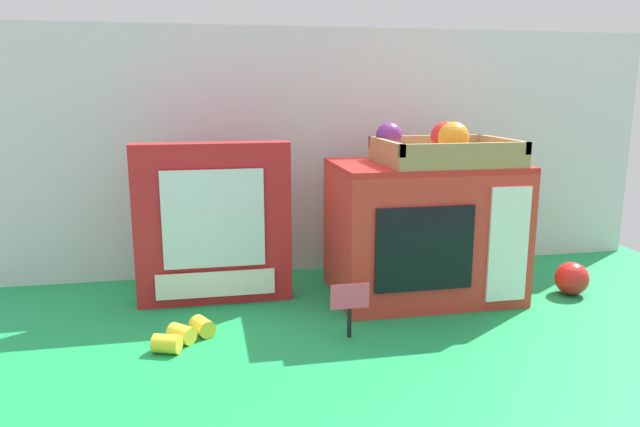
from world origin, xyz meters
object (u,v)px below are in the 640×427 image
(toy_microwave, at_px, (423,229))
(loose_toy_banana, at_px, (184,334))
(price_sign, at_px, (350,302))
(food_groups_crate, at_px, (441,150))
(cookie_set_box, at_px, (214,224))
(loose_toy_apple, at_px, (572,278))

(toy_microwave, height_order, loose_toy_banana, toy_microwave)
(toy_microwave, xyz_separation_m, loose_toy_banana, (-0.50, -0.16, -0.13))
(loose_toy_banana, bearing_deg, price_sign, -6.45)
(food_groups_crate, distance_m, loose_toy_banana, 0.62)
(toy_microwave, height_order, cookie_set_box, cookie_set_box)
(price_sign, xyz_separation_m, loose_toy_banana, (-0.29, 0.03, -0.05))
(food_groups_crate, height_order, price_sign, food_groups_crate)
(loose_toy_banana, height_order, loose_toy_apple, loose_toy_apple)
(food_groups_crate, xyz_separation_m, loose_toy_apple, (0.29, -0.05, -0.28))
(toy_microwave, xyz_separation_m, cookie_set_box, (-0.44, 0.04, 0.02))
(loose_toy_banana, relative_size, loose_toy_apple, 1.59)
(cookie_set_box, distance_m, price_sign, 0.34)
(loose_toy_banana, bearing_deg, cookie_set_box, 73.46)
(food_groups_crate, height_order, cookie_set_box, food_groups_crate)
(cookie_set_box, bearing_deg, food_groups_crate, -7.67)
(food_groups_crate, distance_m, cookie_set_box, 0.49)
(food_groups_crate, xyz_separation_m, loose_toy_banana, (-0.52, -0.14, -0.30))
(loose_toy_apple, bearing_deg, toy_microwave, 167.61)
(toy_microwave, distance_m, price_sign, 0.30)
(toy_microwave, distance_m, food_groups_crate, 0.17)
(toy_microwave, distance_m, loose_toy_banana, 0.54)
(price_sign, bearing_deg, loose_toy_banana, 173.55)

